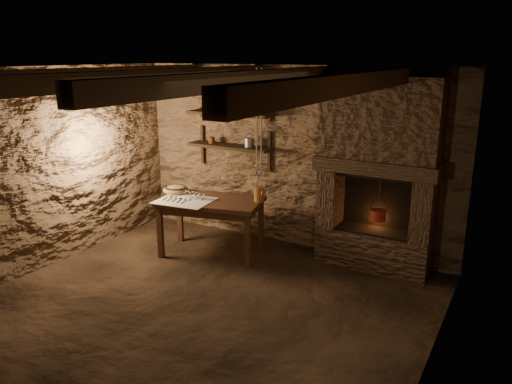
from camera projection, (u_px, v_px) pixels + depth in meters
The scene contains 25 objects.
floor at pixel (206, 302), 5.27m from camera, with size 4.50×4.50×0.00m, color black.
back_wall at pixel (290, 158), 6.63m from camera, with size 4.50×0.04×2.40m, color #4B3423.
front_wall at pixel (26, 264), 3.27m from camera, with size 4.50×0.04×2.40m, color #4B3423.
left_wall at pixel (50, 168), 6.02m from camera, with size 0.04×4.00×2.40m, color #4B3423.
right_wall at pixel (440, 231), 3.89m from camera, with size 0.04×4.00×2.40m, color #4B3423.
ceiling at pixel (199, 69), 4.63m from camera, with size 4.50×4.00×0.04m, color black.
beam_far_left at pixel (86, 75), 5.37m from camera, with size 0.14×3.95×0.16m, color black.
beam_mid_left at pixel (158, 77), 4.89m from camera, with size 0.14×3.95×0.16m, color black.
beam_mid_right at pixel (246, 80), 4.42m from camera, with size 0.14×3.95×0.16m, color black.
beam_far_right at pixel (354, 83), 3.94m from camera, with size 0.14×3.95×0.16m, color black.
shelf_lower at pixel (230, 146), 6.87m from camera, with size 1.25×0.30×0.04m, color black.
shelf_upper at pixel (229, 114), 6.75m from camera, with size 1.25×0.30×0.04m, color black.
hearth at pixel (378, 169), 5.84m from camera, with size 1.43×0.51×2.30m.
work_table at pixel (211, 224), 6.47m from camera, with size 1.43×1.02×0.74m.
linen_cloth at pixel (185, 201), 6.30m from camera, with size 0.68×0.55×0.01m, color white.
pewter_cutlery_row at pixel (183, 200), 6.28m from camera, with size 0.57×0.22×0.01m, color gray, non-canonical shape.
drinking_glasses at pixel (192, 195), 6.39m from camera, with size 0.22×0.07×0.09m, color white, non-canonical shape.
stoneware_jug at pixel (259, 187), 6.24m from camera, with size 0.15×0.15×0.44m.
wooden_bowl at pixel (176, 190), 6.65m from camera, with size 0.34×0.34×0.12m, color #9F7C44.
iron_stockpot at pixel (232, 106), 6.70m from camera, with size 0.24×0.24×0.18m, color #2A2825.
tin_pan at pixel (210, 102), 6.98m from camera, with size 0.23×0.23×0.03m, color gray.
small_kettle at pixel (249, 143), 6.70m from camera, with size 0.18×0.13×0.19m, color gray, non-canonical shape.
rusty_tin at pixel (212, 140), 7.00m from camera, with size 0.09×0.09×0.09m, color #4F210F.
red_pot at pixel (378, 214), 5.91m from camera, with size 0.21×0.19×0.54m.
hanging_ropes at pixel (259, 121), 5.65m from camera, with size 0.08×0.08×1.20m, color tan, non-canonical shape.
Camera 1 is at (2.80, -3.89, 2.53)m, focal length 35.00 mm.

